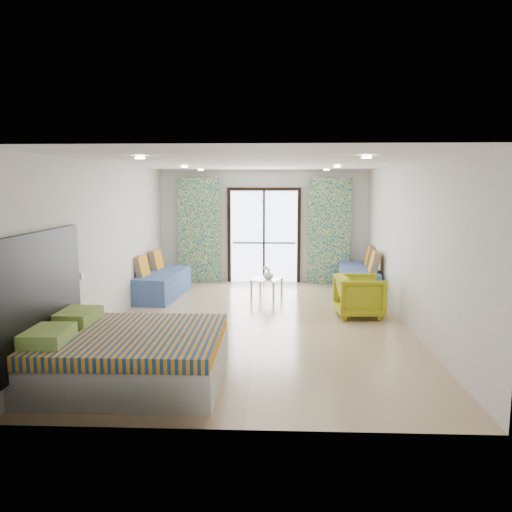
{
  "coord_description": "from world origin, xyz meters",
  "views": [
    {
      "loc": [
        0.31,
        -8.25,
        2.33
      ],
      "look_at": [
        -0.04,
        0.06,
        1.15
      ],
      "focal_mm": 35.0,
      "sensor_mm": 36.0,
      "label": 1
    }
  ],
  "objects_px": {
    "bed": "(126,356)",
    "coffee_table": "(267,281)",
    "daybed_right": "(359,279)",
    "daybed_left": "(161,283)",
    "armchair": "(360,294)"
  },
  "relations": [
    {
      "from": "bed",
      "to": "coffee_table",
      "type": "height_order",
      "value": "bed"
    },
    {
      "from": "daybed_right",
      "to": "coffee_table",
      "type": "bearing_deg",
      "value": -162.49
    },
    {
      "from": "daybed_left",
      "to": "daybed_right",
      "type": "distance_m",
      "value": 4.28
    },
    {
      "from": "daybed_right",
      "to": "coffee_table",
      "type": "distance_m",
      "value": 2.07
    },
    {
      "from": "daybed_left",
      "to": "armchair",
      "type": "distance_m",
      "value": 4.16
    },
    {
      "from": "daybed_left",
      "to": "daybed_right",
      "type": "relative_size",
      "value": 0.96
    },
    {
      "from": "bed",
      "to": "daybed_right",
      "type": "distance_m",
      "value": 6.27
    },
    {
      "from": "bed",
      "to": "daybed_left",
      "type": "relative_size",
      "value": 1.12
    },
    {
      "from": "coffee_table",
      "to": "armchair",
      "type": "xyz_separation_m",
      "value": [
        1.69,
        -1.55,
        0.07
      ]
    },
    {
      "from": "daybed_left",
      "to": "armchair",
      "type": "relative_size",
      "value": 2.41
    },
    {
      "from": "bed",
      "to": "daybed_right",
      "type": "xyz_separation_m",
      "value": [
        3.6,
        5.14,
        -0.01
      ]
    },
    {
      "from": "daybed_right",
      "to": "daybed_left",
      "type": "bearing_deg",
      "value": -167.37
    },
    {
      "from": "bed",
      "to": "daybed_right",
      "type": "bearing_deg",
      "value": 55.0
    },
    {
      "from": "bed",
      "to": "coffee_table",
      "type": "distance_m",
      "value": 4.94
    },
    {
      "from": "coffee_table",
      "to": "armchair",
      "type": "distance_m",
      "value": 2.29
    }
  ]
}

